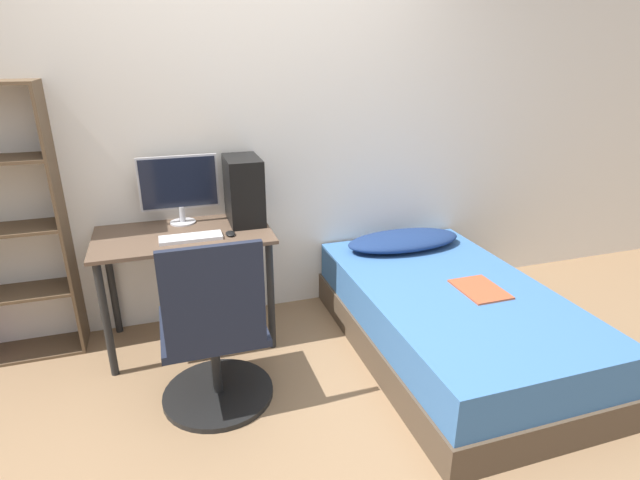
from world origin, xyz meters
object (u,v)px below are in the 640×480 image
object	(u,v)px
bed	(450,320)
pc_tower	(244,190)
monitor	(179,186)
office_chair	(215,345)
keyboard	(191,238)

from	to	relation	value
bed	pc_tower	size ratio (longest dim) A/B	4.46
monitor	pc_tower	bearing A→B (deg)	-13.40
office_chair	bed	distance (m)	1.42
office_chair	pc_tower	bearing A→B (deg)	68.39
bed	office_chair	bearing A→B (deg)	-177.55
bed	monitor	distance (m)	1.85
office_chair	keyboard	distance (m)	0.68
monitor	pc_tower	distance (m)	0.39
keyboard	pc_tower	bearing A→B (deg)	31.95
keyboard	pc_tower	size ratio (longest dim) A/B	0.86
office_chair	monitor	bearing A→B (deg)	94.51
keyboard	pc_tower	distance (m)	0.46
monitor	keyboard	distance (m)	0.39
bed	monitor	world-z (taller)	monitor
pc_tower	office_chair	bearing A→B (deg)	-111.61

